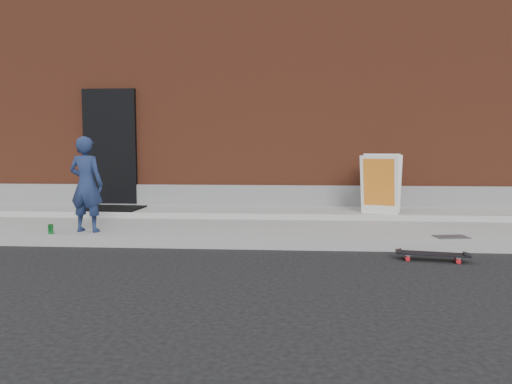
# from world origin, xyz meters

# --- Properties ---
(ground) EXTENTS (80.00, 80.00, 0.00)m
(ground) POSITION_xyz_m (0.00, 0.00, 0.00)
(ground) COLOR black
(ground) RESTS_ON ground
(sidewalk) EXTENTS (20.00, 3.00, 0.15)m
(sidewalk) POSITION_xyz_m (0.00, 1.50, 0.07)
(sidewalk) COLOR gray
(sidewalk) RESTS_ON ground
(apron) EXTENTS (20.00, 1.20, 0.10)m
(apron) POSITION_xyz_m (0.00, 2.40, 0.20)
(apron) COLOR gray
(apron) RESTS_ON sidewalk
(building) EXTENTS (20.00, 8.10, 5.00)m
(building) POSITION_xyz_m (-0.00, 6.99, 2.50)
(building) COLOR brown
(building) RESTS_ON ground
(child) EXTENTS (0.55, 0.41, 1.40)m
(child) POSITION_xyz_m (-2.02, 0.40, 0.85)
(child) COLOR #1B284E
(child) RESTS_ON sidewalk
(skateboard) EXTENTS (0.87, 0.37, 0.10)m
(skateboard) POSITION_xyz_m (2.72, -0.49, 0.08)
(skateboard) COLOR #B6121A
(skateboard) RESTS_ON ground
(pizza_sign) EXTENTS (0.82, 0.89, 1.03)m
(pizza_sign) POSITION_xyz_m (2.52, 2.00, 0.77)
(pizza_sign) COLOR silver
(pizza_sign) RESTS_ON apron
(soda_can) EXTENTS (0.08, 0.08, 0.14)m
(soda_can) POSITION_xyz_m (-2.48, 0.18, 0.22)
(soda_can) COLOR #1B8732
(soda_can) RESTS_ON sidewalk
(doormat) EXTENTS (1.05, 0.86, 0.03)m
(doormat) POSITION_xyz_m (-2.30, 2.24, 0.26)
(doormat) COLOR black
(doormat) RESTS_ON apron
(utility_plate) EXTENTS (0.48, 0.35, 0.01)m
(utility_plate) POSITION_xyz_m (3.20, 0.31, 0.16)
(utility_plate) COLOR #535358
(utility_plate) RESTS_ON sidewalk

